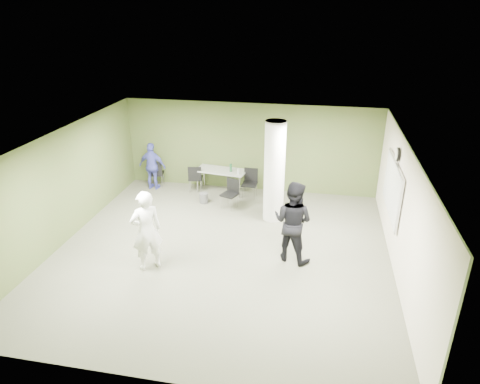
% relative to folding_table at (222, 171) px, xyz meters
% --- Properties ---
extents(floor, '(8.00, 8.00, 0.00)m').
position_rel_folding_table_xyz_m(floor, '(0.83, -3.54, -0.70)').
color(floor, '#595A47').
rests_on(floor, ground).
extents(ceiling, '(8.00, 8.00, 0.00)m').
position_rel_folding_table_xyz_m(ceiling, '(0.83, -3.54, 2.10)').
color(ceiling, white).
rests_on(ceiling, wall_back).
extents(wall_back, '(8.00, 2.80, 0.02)m').
position_rel_folding_table_xyz_m(wall_back, '(0.83, 0.46, 0.70)').
color(wall_back, '#475C2B').
rests_on(wall_back, floor).
extents(wall_left, '(0.02, 8.00, 2.80)m').
position_rel_folding_table_xyz_m(wall_left, '(-3.17, -3.54, 0.70)').
color(wall_left, '#475C2B').
rests_on(wall_left, floor).
extents(wall_right_cream, '(0.02, 8.00, 2.80)m').
position_rel_folding_table_xyz_m(wall_right_cream, '(4.83, -3.54, 0.70)').
color(wall_right_cream, beige).
rests_on(wall_right_cream, floor).
extents(column, '(0.56, 0.56, 2.80)m').
position_rel_folding_table_xyz_m(column, '(1.83, -1.54, 0.70)').
color(column, silver).
rests_on(column, floor).
extents(whiteboard, '(0.05, 2.30, 1.30)m').
position_rel_folding_table_xyz_m(whiteboard, '(4.75, -2.34, 0.80)').
color(whiteboard, silver).
rests_on(whiteboard, wall_right_cream).
extents(wall_clock, '(0.06, 0.32, 0.32)m').
position_rel_folding_table_xyz_m(wall_clock, '(4.75, -2.34, 1.65)').
color(wall_clock, black).
rests_on(wall_clock, wall_right_cream).
extents(folding_table, '(1.66, 0.90, 1.00)m').
position_rel_folding_table_xyz_m(folding_table, '(0.00, 0.00, 0.00)').
color(folding_table, '#969791').
rests_on(folding_table, floor).
extents(wastebasket, '(0.26, 0.26, 0.31)m').
position_rel_folding_table_xyz_m(wastebasket, '(-0.35, -0.90, -0.55)').
color(wastebasket, '#4C4C4C').
rests_on(wastebasket, floor).
extents(chair_back_left, '(0.52, 0.52, 0.88)m').
position_rel_folding_table_xyz_m(chair_back_left, '(-2.20, 0.03, -0.18)').
color(chair_back_left, black).
rests_on(chair_back_left, floor).
extents(chair_back_right, '(0.51, 0.51, 0.88)m').
position_rel_folding_table_xyz_m(chair_back_right, '(-0.83, -0.13, -0.19)').
color(chair_back_right, black).
rests_on(chair_back_right, floor).
extents(chair_table_left, '(0.56, 0.56, 0.86)m').
position_rel_folding_table_xyz_m(chair_table_left, '(0.51, -1.02, -0.20)').
color(chair_table_left, black).
rests_on(chair_table_left, floor).
extents(chair_table_right, '(0.46, 0.46, 0.90)m').
position_rel_folding_table_xyz_m(chair_table_right, '(0.94, -0.16, -0.18)').
color(chair_table_right, black).
rests_on(chair_table_right, floor).
extents(woman_white, '(0.82, 0.79, 1.90)m').
position_rel_folding_table_xyz_m(woman_white, '(-0.64, -4.51, 0.25)').
color(woman_white, white).
rests_on(woman_white, floor).
extents(man_black, '(1.15, 1.03, 1.95)m').
position_rel_folding_table_xyz_m(man_black, '(2.50, -3.52, 0.28)').
color(man_black, black).
rests_on(man_black, floor).
extents(man_blue, '(0.93, 0.45, 1.54)m').
position_rel_folding_table_xyz_m(man_blue, '(-2.24, -0.14, 0.07)').
color(man_blue, '#464BAF').
rests_on(man_blue, floor).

